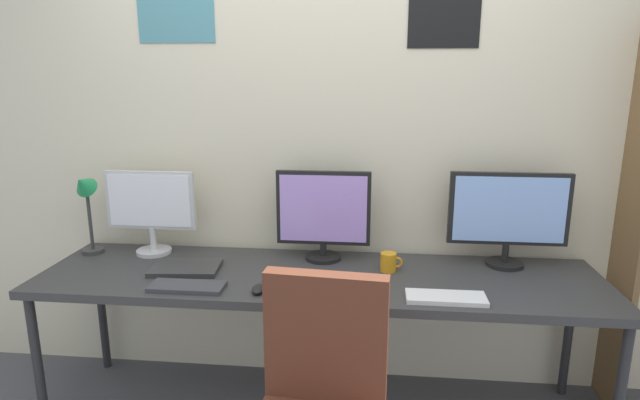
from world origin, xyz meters
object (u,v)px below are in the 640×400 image
object	(u,v)px
monitor_right	(509,214)
computer_mouse	(258,289)
monitor_center	(323,213)
laptop_closed	(186,268)
desk_lamp	(85,198)
monitor_left	(151,207)
keyboard_left	(187,287)
coffee_mug	(389,262)
keyboard_right	(446,298)
desk	(319,283)

from	to	relation	value
monitor_right	computer_mouse	xyz separation A→B (m)	(-1.14, -0.45, -0.25)
monitor_center	laptop_closed	distance (m)	0.72
desk_lamp	laptop_closed	xyz separation A→B (m)	(0.58, -0.17, -0.29)
monitor_left	keyboard_left	bearing A→B (deg)	-52.45
monitor_left	coffee_mug	distance (m)	1.25
keyboard_right	computer_mouse	distance (m)	0.80
keyboard_left	keyboard_right	xyz separation A→B (m)	(1.12, 0.00, 0.00)
monitor_right	keyboard_left	world-z (taller)	monitor_right
desk	monitor_left	distance (m)	0.97
monitor_right	desk_lamp	bearing A→B (deg)	-178.63
desk_lamp	coffee_mug	world-z (taller)	desk_lamp
desk	computer_mouse	world-z (taller)	computer_mouse
desk_lamp	keyboard_left	xyz separation A→B (m)	(0.66, -0.39, -0.29)
desk_lamp	coffee_mug	distance (m)	1.58
monitor_right	laptop_closed	distance (m)	1.58
keyboard_left	coffee_mug	size ratio (longest dim) A/B	3.11
desk	monitor_center	xyz separation A→B (m)	(0.00, 0.21, 0.29)
desk_lamp	computer_mouse	bearing A→B (deg)	-21.94
monitor_left	desk	bearing A→B (deg)	-13.27
monitor_right	computer_mouse	distance (m)	1.25
monitor_left	computer_mouse	size ratio (longest dim) A/B	4.88
desk	monitor_center	distance (m)	0.36
desk	monitor_left	world-z (taller)	monitor_left
monitor_left	monitor_center	world-z (taller)	monitor_center
monitor_center	coffee_mug	distance (m)	0.41
monitor_left	monitor_center	size ratio (longest dim) A/B	0.99
keyboard_right	monitor_right	bearing A→B (deg)	52.45
desk_lamp	coffee_mug	xyz separation A→B (m)	(1.55, -0.08, -0.26)
desk	keyboard_right	xyz separation A→B (m)	(0.56, -0.23, 0.06)
monitor_center	keyboard_left	world-z (taller)	monitor_center
monitor_right	coffee_mug	xyz separation A→B (m)	(-0.57, -0.13, -0.22)
desk	monitor_center	size ratio (longest dim) A/B	5.61
monitor_left	coffee_mug	xyz separation A→B (m)	(1.23, -0.13, -0.21)
keyboard_right	coffee_mug	bearing A→B (deg)	126.78
monitor_center	monitor_right	distance (m)	0.90
monitor_center	desk_lamp	bearing A→B (deg)	-177.63
monitor_right	keyboard_right	distance (m)	0.61
desk	monitor_right	size ratio (longest dim) A/B	4.64
coffee_mug	monitor_left	bearing A→B (deg)	173.80
monitor_right	keyboard_left	size ratio (longest dim) A/B	1.73
desk	monitor_right	xyz separation A→B (m)	(0.90, 0.21, 0.31)
monitor_left	keyboard_right	size ratio (longest dim) A/B	1.41
keyboard_right	coffee_mug	xyz separation A→B (m)	(-0.23, 0.31, 0.04)
monitor_left	laptop_closed	bearing A→B (deg)	-41.34
keyboard_right	coffee_mug	world-z (taller)	coffee_mug
desk_lamp	keyboard_left	size ratio (longest dim) A/B	1.37
monitor_left	desk_lamp	bearing A→B (deg)	-171.13
computer_mouse	laptop_closed	size ratio (longest dim) A/B	0.30
monitor_center	computer_mouse	size ratio (longest dim) A/B	4.92
monitor_center	computer_mouse	xyz separation A→B (m)	(-0.24, -0.45, -0.23)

